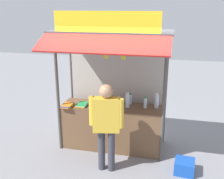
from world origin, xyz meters
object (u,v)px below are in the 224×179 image
object	(u,v)px
banana_bunch_rightmost	(106,54)
banana_bunch_inner_right	(123,55)
water_bottle_mid_right	(130,99)
magazine_stack_back_right	(83,105)
vendor_person	(106,120)
plastic_crate	(184,166)
water_bottle_left	(157,101)
water_bottle_center	(127,100)
magazine_stack_rear_center	(67,105)
water_bottle_back_left	(145,103)

from	to	relation	value
banana_bunch_rightmost	banana_bunch_inner_right	distance (m)	0.30
water_bottle_mid_right	magazine_stack_back_right	bearing A→B (deg)	-160.48
banana_bunch_rightmost	banana_bunch_inner_right	xyz separation A→B (m)	(0.30, -0.00, -0.00)
vendor_person	plastic_crate	distance (m)	1.62
banana_bunch_inner_right	banana_bunch_rightmost	bearing A→B (deg)	179.57
water_bottle_left	banana_bunch_rightmost	bearing A→B (deg)	-150.26
water_bottle_center	magazine_stack_rear_center	size ratio (longest dim) A/B	1.01
magazine_stack_back_right	banana_bunch_inner_right	distance (m)	1.43
water_bottle_mid_right	water_bottle_left	bearing A→B (deg)	-10.84
banana_bunch_rightmost	vendor_person	distance (m)	1.15
water_bottle_left	magazine_stack_back_right	bearing A→B (deg)	-171.29
magazine_stack_rear_center	banana_bunch_rightmost	bearing A→B (deg)	-11.06
water_bottle_left	magazine_stack_rear_center	size ratio (longest dim) A/B	0.98
water_bottle_center	banana_bunch_inner_right	bearing A→B (deg)	-93.05
banana_bunch_rightmost	water_bottle_left	bearing A→B (deg)	29.74
magazine_stack_back_right	banana_bunch_inner_right	bearing A→B (deg)	-18.15
water_bottle_mid_right	banana_bunch_inner_right	world-z (taller)	banana_bunch_inner_right
banana_bunch_inner_right	plastic_crate	xyz separation A→B (m)	(1.17, -0.20, -1.91)
vendor_person	plastic_crate	size ratio (longest dim) A/B	4.71
magazine_stack_rear_center	vendor_person	distance (m)	1.12
vendor_person	magazine_stack_back_right	bearing A→B (deg)	122.78
water_bottle_left	magazine_stack_rear_center	world-z (taller)	water_bottle_left
water_bottle_back_left	water_bottle_mid_right	bearing A→B (deg)	153.21
magazine_stack_back_right	banana_bunch_rightmost	distance (m)	1.27
magazine_stack_back_right	magazine_stack_rear_center	bearing A→B (deg)	-157.09
water_bottle_center	banana_bunch_inner_right	distance (m)	1.05
magazine_stack_rear_center	banana_bunch_inner_right	xyz separation A→B (m)	(1.15, -0.17, 1.09)
water_bottle_mid_right	vendor_person	xyz separation A→B (m)	(-0.24, -1.03, -0.05)
water_bottle_mid_right	water_bottle_center	size ratio (longest dim) A/B	0.72
water_bottle_left	water_bottle_back_left	xyz separation A→B (m)	(-0.21, -0.06, -0.03)
banana_bunch_rightmost	vendor_person	world-z (taller)	banana_bunch_rightmost
magazine_stack_rear_center	banana_bunch_inner_right	bearing A→B (deg)	-8.30
water_bottle_back_left	vendor_person	world-z (taller)	vendor_person
vendor_person	plastic_crate	xyz separation A→B (m)	(1.37, 0.22, -0.85)
banana_bunch_rightmost	magazine_stack_back_right	bearing A→B (deg)	153.46
water_bottle_mid_right	magazine_stack_back_right	xyz separation A→B (m)	(-0.92, -0.33, -0.08)
magazine_stack_back_right	water_bottle_mid_right	bearing A→B (deg)	19.52
banana_bunch_inner_right	vendor_person	xyz separation A→B (m)	(-0.20, -0.42, -1.06)
water_bottle_left	magazine_stack_rear_center	bearing A→B (deg)	-168.88
water_bottle_center	magazine_stack_back_right	distance (m)	0.91
magazine_stack_back_right	banana_bunch_rightmost	world-z (taller)	banana_bunch_rightmost
magazine_stack_rear_center	water_bottle_back_left	bearing A→B (deg)	10.45
water_bottle_back_left	banana_bunch_inner_right	bearing A→B (deg)	-129.47
magazine_stack_back_right	plastic_crate	distance (m)	2.25
water_bottle_center	magazine_stack_rear_center	distance (m)	1.20
water_bottle_left	magazine_stack_rear_center	xyz separation A→B (m)	(-1.73, -0.34, -0.12)
vendor_person	plastic_crate	bearing A→B (deg)	-1.87
water_bottle_back_left	banana_bunch_inner_right	xyz separation A→B (m)	(-0.37, -0.45, 1.01)
water_bottle_center	plastic_crate	world-z (taller)	water_bottle_center
water_bottle_center	vendor_person	size ratio (longest dim) A/B	0.19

